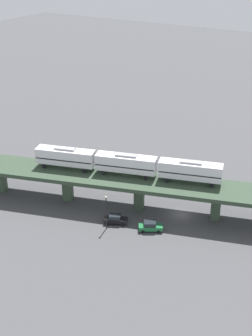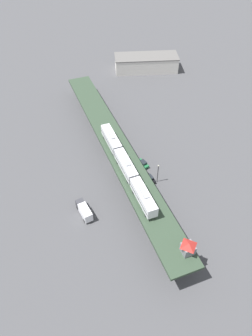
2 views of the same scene
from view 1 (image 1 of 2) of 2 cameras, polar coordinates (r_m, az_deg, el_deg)
ground_plane at (r=92.69m, az=6.74°, el=-5.62°), size 400.00×400.00×0.00m
elevated_viaduct at (r=89.86m, az=6.84°, el=-2.55°), size 34.30×90.57×6.56m
subway_train at (r=91.33m, az=0.00°, el=0.58°), size 13.30×36.45×4.45m
street_car_green at (r=86.90m, az=3.00°, el=-7.11°), size 3.78×4.70×1.89m
street_car_black at (r=88.83m, az=-1.29°, el=-6.26°), size 3.46×4.75×1.89m
delivery_truck at (r=108.44m, az=-0.92°, el=0.64°), size 4.99×7.49×3.20m
street_lamp at (r=85.74m, az=-2.44°, el=-5.09°), size 0.44×0.44×6.94m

